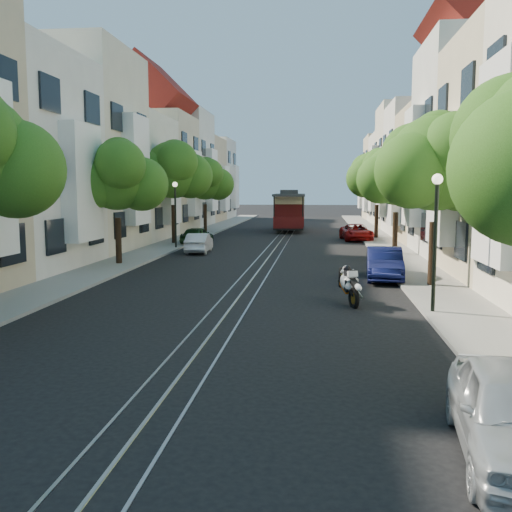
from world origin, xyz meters
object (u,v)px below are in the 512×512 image
(tree_e_d, at_px, (378,175))
(lamp_west, at_px, (175,205))
(tree_e_b, at_px, (437,165))
(parked_car_w_mid, at_px, (199,243))
(lamp_east, at_px, (436,222))
(parked_car_e_far, at_px, (356,232))
(sportbike_rider, at_px, (348,283))
(tree_w_c, at_px, (174,171))
(parked_car_w_far, at_px, (197,236))
(tree_e_c, at_px, (398,176))
(parked_car_e_mid, at_px, (384,263))
(tree_w_b, at_px, (118,178))
(tree_w_d, at_px, (205,180))
(cable_car, at_px, (289,209))

(tree_e_d, distance_m, lamp_west, 16.39)
(tree_e_b, xyz_separation_m, parked_car_w_mid, (-11.66, 11.21, -4.14))
(lamp_east, bearing_deg, parked_car_e_far, 91.57)
(sportbike_rider, xyz_separation_m, parked_car_w_mid, (-8.20, 14.83, -0.13))
(tree_w_c, distance_m, sportbike_rider, 22.88)
(parked_car_w_far, bearing_deg, lamp_west, 85.44)
(parked_car_e_far, distance_m, parked_car_w_far, 12.04)
(tree_e_c, bearing_deg, lamp_east, -93.44)
(parked_car_e_mid, bearing_deg, parked_car_w_mid, 140.73)
(tree_w_c, bearing_deg, tree_e_d, 22.62)
(parked_car_w_far, bearing_deg, parked_car_e_far, -150.58)
(parked_car_e_mid, xyz_separation_m, parked_car_w_far, (-11.20, 14.27, -0.06))
(tree_e_c, relative_size, lamp_west, 1.57)
(tree_e_b, height_order, tree_w_b, tree_e_b)
(tree_e_b, bearing_deg, tree_w_c, 131.99)
(tree_w_c, height_order, parked_car_e_mid, tree_w_c)
(tree_w_d, relative_size, parked_car_w_mid, 1.81)
(tree_e_d, bearing_deg, tree_w_d, 160.85)
(tree_e_c, distance_m, tree_w_c, 15.25)
(tree_e_c, height_order, sportbike_rider, tree_e_c)
(tree_w_d, xyz_separation_m, cable_car, (7.21, 3.28, -2.57))
(parked_car_w_far, bearing_deg, tree_e_d, -147.92)
(tree_w_b, distance_m, tree_w_c, 11.02)
(tree_e_c, bearing_deg, tree_w_d, 131.99)
(cable_car, relative_size, parked_car_w_mid, 2.51)
(lamp_west, bearing_deg, parked_car_e_far, 32.62)
(tree_w_b, xyz_separation_m, parked_car_w_mid, (2.74, 6.21, -3.81))
(tree_e_d, relative_size, lamp_east, 1.65)
(tree_e_c, relative_size, tree_w_b, 1.04)
(cable_car, xyz_separation_m, parked_car_w_mid, (-4.47, -19.07, -1.44))
(tree_w_c, height_order, lamp_east, tree_w_c)
(cable_car, bearing_deg, lamp_west, -112.06)
(tree_w_d, height_order, lamp_west, tree_w_d)
(tree_e_b, distance_m, sportbike_rider, 6.41)
(lamp_west, relative_size, parked_car_e_mid, 1.01)
(sportbike_rider, height_order, parked_car_w_mid, sportbike_rider)
(tree_w_d, xyz_separation_m, lamp_west, (0.84, -13.98, -1.75))
(tree_e_b, xyz_separation_m, cable_car, (-7.19, 30.28, -2.70))
(parked_car_w_mid, bearing_deg, lamp_east, 120.21)
(parked_car_e_mid, distance_m, parked_car_w_far, 18.14)
(parked_car_e_far, height_order, parked_car_w_mid, parked_car_e_far)
(sportbike_rider, distance_m, parked_car_e_mid, 5.84)
(parked_car_e_mid, distance_m, parked_car_e_far, 18.70)
(tree_w_b, distance_m, lamp_east, 16.81)
(tree_w_c, xyz_separation_m, parked_car_w_far, (1.54, 0.21, -4.45))
(lamp_east, xyz_separation_m, lamp_west, (-12.60, 18.00, 0.00))
(tree_e_b, relative_size, parked_car_e_far, 1.51)
(sportbike_rider, height_order, cable_car, cable_car)
(lamp_east, xyz_separation_m, sportbike_rider, (-2.50, 1.36, -2.12))
(parked_car_e_far, height_order, parked_car_w_far, parked_car_w_far)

